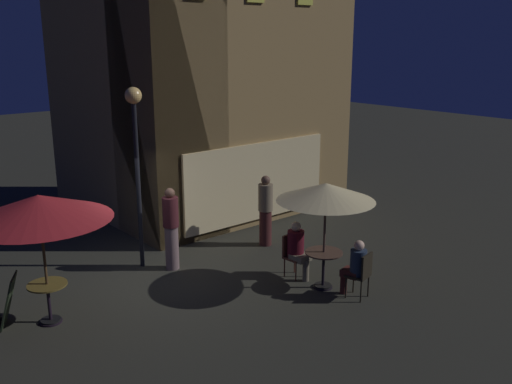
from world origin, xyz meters
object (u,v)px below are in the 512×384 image
object	(u,v)px
patron_seated_0	(297,246)
patron_seated_1	(356,265)
cafe_table_0	(48,295)
cafe_chair_1	(362,272)
patron_standing_2	(171,228)
cafe_table_1	(324,261)
patio_umbrella_1	(326,193)
cafe_chair_0	(292,252)
street_lamp_near_corner	(136,137)
patio_umbrella_0	(39,208)
patron_standing_3	(266,210)

from	to	relation	value
patron_seated_0	patron_seated_1	world-z (taller)	patron_seated_0
patron_seated_0	patron_seated_1	size ratio (longest dim) A/B	1.04
cafe_table_0	cafe_chair_1	world-z (taller)	cafe_chair_1
cafe_table_0	patron_standing_2	distance (m)	3.15
cafe_table_1	patron_seated_0	size ratio (longest dim) A/B	0.63
patio_umbrella_1	cafe_chair_0	bearing A→B (deg)	94.14
street_lamp_near_corner	patio_umbrella_0	size ratio (longest dim) A/B	1.61
street_lamp_near_corner	patio_umbrella_1	world-z (taller)	street_lamp_near_corner
patio_umbrella_1	patron_seated_0	size ratio (longest dim) A/B	1.78
cafe_chair_0	patron_standing_3	bearing A→B (deg)	151.38
street_lamp_near_corner	cafe_chair_1	size ratio (longest dim) A/B	4.20
patio_umbrella_1	cafe_table_0	bearing A→B (deg)	155.80
cafe_table_1	patio_umbrella_1	bearing A→B (deg)	-135.00
patron_seated_1	patron_standing_2	size ratio (longest dim) A/B	0.64
street_lamp_near_corner	cafe_chair_0	size ratio (longest dim) A/B	4.30
patron_standing_2	patio_umbrella_1	bearing A→B (deg)	-0.86
cafe_table_1	patio_umbrella_0	size ratio (longest dim) A/B	0.31
patron_standing_2	patron_standing_3	distance (m)	2.59
patio_umbrella_1	cafe_chair_0	xyz separation A→B (m)	(-0.06, 0.86, -1.49)
patron_seated_0	cafe_table_0	bearing A→B (deg)	-111.13
patio_umbrella_1	patron_seated_1	bearing A→B (deg)	-76.70
street_lamp_near_corner	patron_seated_0	distance (m)	4.17
patron_seated_0	patron_standing_3	bearing A→B (deg)	153.26
street_lamp_near_corner	cafe_table_1	bearing A→B (deg)	-56.91
street_lamp_near_corner	patron_seated_0	xyz separation A→B (m)	(2.20, -2.75, -2.23)
street_lamp_near_corner	patron_standing_3	size ratio (longest dim) A/B	2.26
patio_umbrella_0	patron_standing_2	distance (m)	3.36
cafe_table_1	patron_seated_0	xyz separation A→B (m)	(-0.05, 0.72, 0.13)
patron_standing_2	patron_seated_1	bearing A→B (deg)	-4.14
street_lamp_near_corner	patron_seated_1	bearing A→B (deg)	-59.81
cafe_table_0	cafe_table_1	distance (m)	5.34
street_lamp_near_corner	patron_standing_2	distance (m)	2.13
patio_umbrella_0	patron_seated_0	bearing A→B (deg)	-16.99
cafe_chair_1	patio_umbrella_1	bearing A→B (deg)	-0.00
patio_umbrella_1	patron_standing_3	xyz separation A→B (m)	(0.76, 2.67, -1.14)
cafe_chair_0	patio_umbrella_1	bearing A→B (deg)	-0.00
cafe_table_1	cafe_chair_0	distance (m)	0.86
patron_standing_2	cafe_table_1	bearing A→B (deg)	-0.86
cafe_table_0	cafe_chair_0	xyz separation A→B (m)	(4.80, -1.33, 0.01)
patron_standing_3	patron_standing_2	bearing A→B (deg)	-83.67
patron_seated_1	patron_standing_3	bearing A→B (deg)	-23.32
patio_umbrella_1	cafe_chair_1	xyz separation A→B (m)	(0.20, -0.85, -1.47)
street_lamp_near_corner	cafe_table_1	distance (m)	4.76
cafe_table_1	patron_seated_0	distance (m)	0.73
street_lamp_near_corner	patron_seated_1	distance (m)	5.32
patio_umbrella_0	patio_umbrella_1	size ratio (longest dim) A/B	1.12
patron_seated_0	patron_standing_3	size ratio (longest dim) A/B	0.71
patron_standing_2	patron_standing_3	xyz separation A→B (m)	(2.58, -0.21, -0.05)
patio_umbrella_0	patio_umbrella_1	world-z (taller)	patio_umbrella_0
cafe_chair_0	patron_standing_3	size ratio (longest dim) A/B	0.53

